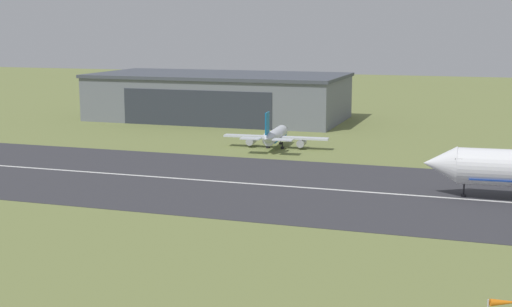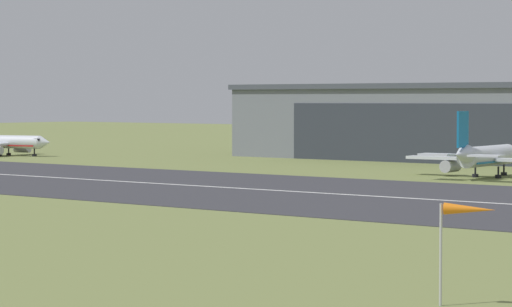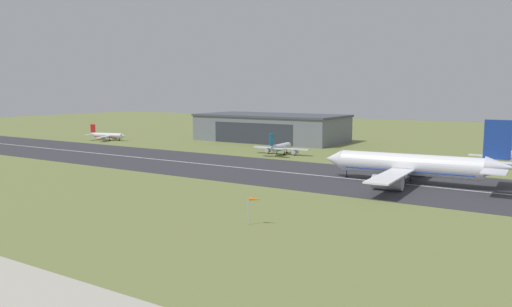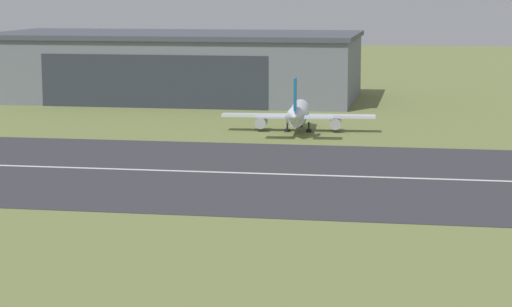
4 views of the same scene
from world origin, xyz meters
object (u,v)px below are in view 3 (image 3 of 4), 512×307
(airplane_landing, at_px, (410,165))
(airplane_parked_centre, at_px, (508,156))
(airplane_parked_west, at_px, (280,148))
(airplane_parked_east, at_px, (108,135))
(windsock_pole, at_px, (255,200))

(airplane_landing, distance_m, airplane_parked_centre, 51.91)
(airplane_parked_west, height_order, airplane_parked_east, airplane_parked_west)
(airplane_parked_east, bearing_deg, windsock_pole, -32.37)
(airplane_parked_west, xyz_separation_m, airplane_parked_east, (-98.06, 1.51, -0.28))
(airplane_parked_centre, bearing_deg, airplane_parked_west, -168.56)
(airplane_landing, distance_m, airplane_parked_west, 66.96)
(airplane_landing, bearing_deg, windsock_pole, -102.50)
(airplane_landing, height_order, airplane_parked_east, airplane_landing)
(airplane_landing, height_order, windsock_pole, airplane_landing)
(airplane_parked_centre, bearing_deg, airplane_landing, -110.61)
(airplane_parked_centre, height_order, airplane_parked_east, airplane_parked_centre)
(airplane_parked_centre, relative_size, airplane_parked_east, 1.17)
(airplane_landing, xyz_separation_m, airplane_parked_centre, (18.27, 48.56, -1.75))
(airplane_parked_centre, xyz_separation_m, airplane_parked_east, (-174.50, -13.95, -0.62))
(airplane_landing, distance_m, airplane_parked_east, 160.04)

